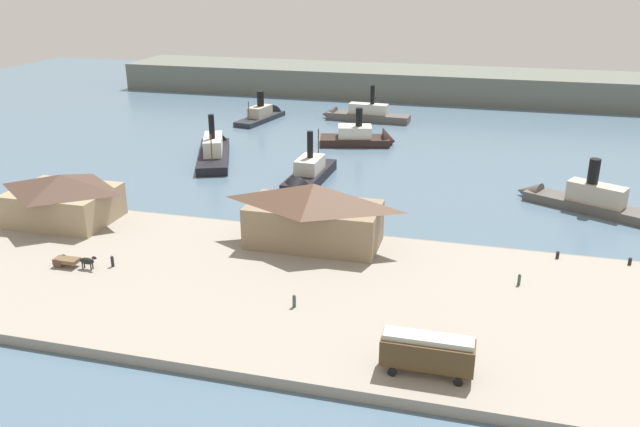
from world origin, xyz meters
The scene contains 19 objects.
ground_plane centered at (0.00, 0.00, 0.00)m, with size 320.00×320.00×0.00m, color slate.
quay_promenade centered at (0.00, -22.00, 0.60)m, with size 110.00×36.00×1.20m, color gray.
seawall_edge centered at (0.00, -3.60, 0.50)m, with size 110.00×0.80×1.00m, color slate.
ferry_shed_central_terminal centered at (-37.04, -10.14, 4.89)m, with size 14.73×11.38×7.28m.
ferry_shed_customs_shed centered at (1.43, -8.98, 5.65)m, with size 18.27×9.38×8.76m.
street_tram centered at (19.64, -35.55, 3.57)m, with size 8.68×2.94×4.01m.
horse_cart centered at (-26.27, -23.94, 2.12)m, with size 6.01×1.67×1.87m.
pedestrian_by_tram centered at (3.92, -26.63, 1.94)m, with size 0.40×0.40×1.63m.
pedestrian_near_cart centered at (28.56, -14.60, 1.90)m, with size 0.38×0.38×1.54m.
pedestrian_walking_east centered at (-21.60, -22.49, 1.93)m, with size 0.40×0.40×1.61m.
mooring_post_center_east centered at (42.53, -5.06, 1.65)m, with size 0.44×0.44×0.90m, color black.
mooring_post_center_west centered at (33.67, -5.35, 1.65)m, with size 0.44×0.44×0.90m, color black.
ferry_departing_north centered at (-32.68, 67.74, 1.36)m, with size 8.45×19.53×9.21m.
ferry_outer_harbor centered at (-7.58, 18.95, 1.57)m, with size 5.89×20.03×10.80m.
ferry_near_quay centered at (-8.65, 72.99, 1.51)m, with size 23.32×6.20×10.41m.
ferry_approaching_west centered at (38.99, 18.51, 1.64)m, with size 23.82×14.85×10.00m.
ferry_moored_west centered at (-31.22, 31.91, 1.57)m, with size 14.22×24.88×11.58m.
ferry_moored_east centered at (-3.01, 49.37, 1.51)m, with size 17.56×9.72×10.28m.
far_headland centered at (0.00, 110.00, 4.00)m, with size 180.00×24.00×8.00m, color #60665B.
Camera 1 is at (23.01, -87.89, 37.14)m, focal length 36.20 mm.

